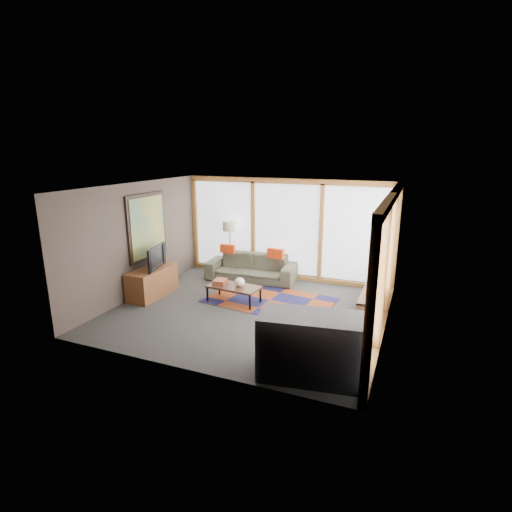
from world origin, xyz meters
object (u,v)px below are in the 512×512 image
at_px(floor_lamp, 230,248).
at_px(television, 153,257).
at_px(coffee_table, 234,294).
at_px(bookshelf, 374,299).
at_px(bar_counter, 312,347).
at_px(tv_console, 152,282).
at_px(sofa, 251,267).

bearing_deg(floor_lamp, television, -114.81).
bearing_deg(coffee_table, floor_lamp, 118.11).
bearing_deg(coffee_table, bookshelf, 12.38).
xyz_separation_m(floor_lamp, coffee_table, (0.94, -1.75, -0.55)).
bearing_deg(television, floor_lamp, -37.83).
relative_size(bookshelf, bar_counter, 1.42).
relative_size(tv_console, bar_counter, 0.84).
xyz_separation_m(bookshelf, tv_console, (-4.86, -0.98, 0.05)).
bearing_deg(bookshelf, tv_console, -168.62).
bearing_deg(tv_console, television, 38.57).
xyz_separation_m(bookshelf, television, (-4.82, -0.95, 0.64)).
bearing_deg(floor_lamp, bookshelf, -16.04).
distance_m(sofa, coffee_table, 1.62).
distance_m(bookshelf, television, 4.95).
distance_m(bookshelf, bar_counter, 2.98).
height_order(bookshelf, tv_console, tv_console).
height_order(sofa, bar_counter, bar_counter).
height_order(tv_console, bar_counter, bar_counter).
height_order(floor_lamp, tv_console, floor_lamp).
distance_m(tv_console, bar_counter, 4.72).
bearing_deg(floor_lamp, sofa, -13.27).
xyz_separation_m(bookshelf, bar_counter, (-0.56, -2.92, 0.22)).
bearing_deg(coffee_table, tv_console, -170.14).
relative_size(sofa, floor_lamp, 1.55).
height_order(television, bar_counter, television).
distance_m(floor_lamp, coffee_table, 2.06).
distance_m(floor_lamp, tv_console, 2.35).
relative_size(sofa, tv_console, 1.74).
bearing_deg(bar_counter, tv_console, 146.89).
relative_size(floor_lamp, bookshelf, 0.66).
distance_m(coffee_table, bar_counter, 3.30).
distance_m(coffee_table, television, 2.05).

